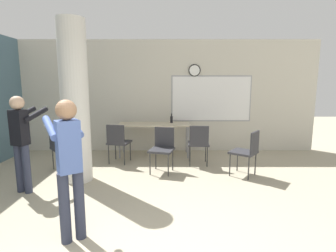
{
  "coord_description": "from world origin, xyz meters",
  "views": [
    {
      "loc": [
        0.25,
        -1.66,
        1.73
      ],
      "look_at": [
        0.23,
        2.62,
        1.03
      ],
      "focal_mm": 28.0,
      "sensor_mm": 36.0,
      "label": 1
    }
  ],
  "objects_px": {
    "folding_table": "(155,126)",
    "person_watching_back": "(23,136)",
    "chair_table_left": "(119,140)",
    "chair_table_right": "(200,142)",
    "chair_near_pillar": "(62,146)",
    "chair_table_front": "(164,146)",
    "chair_mid_room": "(248,150)",
    "person_playing_front": "(70,160)",
    "bottle_on_table": "(173,119)"
  },
  "relations": [
    {
      "from": "person_watching_back",
      "to": "chair_table_right",
      "type": "bearing_deg",
      "value": 25.41
    },
    {
      "from": "person_watching_back",
      "to": "chair_table_left",
      "type": "bearing_deg",
      "value": 51.54
    },
    {
      "from": "chair_table_front",
      "to": "person_playing_front",
      "type": "relative_size",
      "value": 0.55
    },
    {
      "from": "person_playing_front",
      "to": "bottle_on_table",
      "type": "bearing_deg",
      "value": 72.41
    },
    {
      "from": "chair_near_pillar",
      "to": "person_watching_back",
      "type": "xyz_separation_m",
      "value": [
        -0.16,
        -1.04,
        0.4
      ]
    },
    {
      "from": "chair_table_right",
      "to": "person_playing_front",
      "type": "height_order",
      "value": "person_playing_front"
    },
    {
      "from": "folding_table",
      "to": "chair_near_pillar",
      "type": "distance_m",
      "value": 2.15
    },
    {
      "from": "chair_table_left",
      "to": "chair_table_right",
      "type": "height_order",
      "value": "same"
    },
    {
      "from": "chair_mid_room",
      "to": "person_watching_back",
      "type": "xyz_separation_m",
      "value": [
        -3.78,
        -0.72,
        0.4
      ]
    },
    {
      "from": "folding_table",
      "to": "chair_table_left",
      "type": "xyz_separation_m",
      "value": [
        -0.75,
        -0.65,
        -0.21
      ]
    },
    {
      "from": "person_watching_back",
      "to": "folding_table",
      "type": "bearing_deg",
      "value": 47.93
    },
    {
      "from": "folding_table",
      "to": "chair_table_left",
      "type": "bearing_deg",
      "value": -139.21
    },
    {
      "from": "chair_table_front",
      "to": "folding_table",
      "type": "bearing_deg",
      "value": 100.72
    },
    {
      "from": "chair_table_right",
      "to": "bottle_on_table",
      "type": "bearing_deg",
      "value": 121.0
    },
    {
      "from": "chair_near_pillar",
      "to": "person_watching_back",
      "type": "bearing_deg",
      "value": -98.94
    },
    {
      "from": "folding_table",
      "to": "bottle_on_table",
      "type": "distance_m",
      "value": 0.47
    },
    {
      "from": "chair_near_pillar",
      "to": "person_watching_back",
      "type": "relative_size",
      "value": 0.56
    },
    {
      "from": "bottle_on_table",
      "to": "person_playing_front",
      "type": "bearing_deg",
      "value": -107.59
    },
    {
      "from": "person_watching_back",
      "to": "person_playing_front",
      "type": "distance_m",
      "value": 1.8
    },
    {
      "from": "folding_table",
      "to": "chair_mid_room",
      "type": "relative_size",
      "value": 1.97
    },
    {
      "from": "chair_table_front",
      "to": "person_watching_back",
      "type": "distance_m",
      "value": 2.44
    },
    {
      "from": "bottle_on_table",
      "to": "person_watching_back",
      "type": "xyz_separation_m",
      "value": [
        -2.39,
        -2.33,
        0.04
      ]
    },
    {
      "from": "chair_table_front",
      "to": "bottle_on_table",
      "type": "bearing_deg",
      "value": 81.83
    },
    {
      "from": "chair_table_left",
      "to": "chair_table_front",
      "type": "height_order",
      "value": "same"
    },
    {
      "from": "bottle_on_table",
      "to": "chair_near_pillar",
      "type": "distance_m",
      "value": 2.6
    },
    {
      "from": "folding_table",
      "to": "person_watching_back",
      "type": "relative_size",
      "value": 1.11
    },
    {
      "from": "chair_near_pillar",
      "to": "person_playing_front",
      "type": "xyz_separation_m",
      "value": [
        1.07,
        -2.34,
        0.41
      ]
    },
    {
      "from": "chair_mid_room",
      "to": "person_watching_back",
      "type": "height_order",
      "value": "person_watching_back"
    },
    {
      "from": "chair_mid_room",
      "to": "chair_near_pillar",
      "type": "distance_m",
      "value": 3.63
    },
    {
      "from": "chair_table_left",
      "to": "chair_table_right",
      "type": "relative_size",
      "value": 1.0
    },
    {
      "from": "bottle_on_table",
      "to": "chair_table_right",
      "type": "height_order",
      "value": "bottle_on_table"
    },
    {
      "from": "chair_table_left",
      "to": "person_watching_back",
      "type": "height_order",
      "value": "person_watching_back"
    },
    {
      "from": "bottle_on_table",
      "to": "chair_table_right",
      "type": "relative_size",
      "value": 0.26
    },
    {
      "from": "chair_near_pillar",
      "to": "chair_mid_room",
      "type": "bearing_deg",
      "value": -5.04
    },
    {
      "from": "chair_mid_room",
      "to": "person_playing_front",
      "type": "height_order",
      "value": "person_playing_front"
    },
    {
      "from": "chair_table_right",
      "to": "folding_table",
      "type": "bearing_deg",
      "value": 141.45
    },
    {
      "from": "folding_table",
      "to": "chair_table_right",
      "type": "distance_m",
      "value": 1.27
    },
    {
      "from": "chair_mid_room",
      "to": "chair_table_right",
      "type": "xyz_separation_m",
      "value": [
        -0.83,
        0.68,
        0.0
      ]
    },
    {
      "from": "folding_table",
      "to": "chair_near_pillar",
      "type": "bearing_deg",
      "value": -147.65
    },
    {
      "from": "chair_table_right",
      "to": "chair_near_pillar",
      "type": "height_order",
      "value": "same"
    },
    {
      "from": "chair_table_left",
      "to": "chair_mid_room",
      "type": "bearing_deg",
      "value": -17.62
    },
    {
      "from": "bottle_on_table",
      "to": "person_watching_back",
      "type": "relative_size",
      "value": 0.15
    },
    {
      "from": "chair_table_left",
      "to": "person_playing_front",
      "type": "height_order",
      "value": "person_playing_front"
    },
    {
      "from": "bottle_on_table",
      "to": "chair_table_front",
      "type": "height_order",
      "value": "bottle_on_table"
    },
    {
      "from": "bottle_on_table",
      "to": "person_playing_front",
      "type": "height_order",
      "value": "person_playing_front"
    },
    {
      "from": "chair_table_front",
      "to": "person_playing_front",
      "type": "bearing_deg",
      "value": -112.72
    },
    {
      "from": "chair_near_pillar",
      "to": "bottle_on_table",
      "type": "bearing_deg",
      "value": 30.23
    },
    {
      "from": "chair_mid_room",
      "to": "person_playing_front",
      "type": "distance_m",
      "value": 3.28
    },
    {
      "from": "bottle_on_table",
      "to": "chair_table_front",
      "type": "xyz_separation_m",
      "value": [
        -0.19,
        -1.34,
        -0.35
      ]
    },
    {
      "from": "chair_mid_room",
      "to": "chair_near_pillar",
      "type": "xyz_separation_m",
      "value": [
        -3.61,
        0.32,
        0.0
      ]
    }
  ]
}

